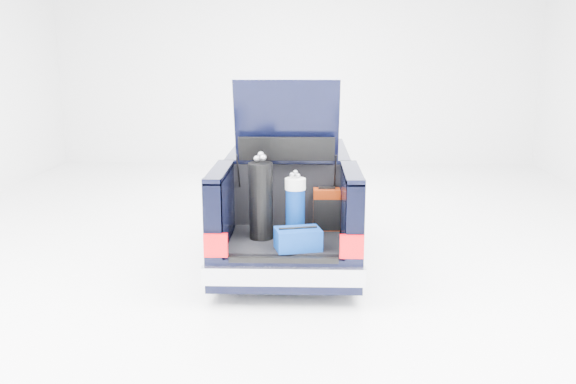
{
  "coord_description": "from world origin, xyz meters",
  "views": [
    {
      "loc": [
        0.23,
        -8.47,
        2.75
      ],
      "look_at": [
        0.0,
        -0.5,
        0.94
      ],
      "focal_mm": 38.0,
      "sensor_mm": 36.0,
      "label": 1
    }
  ],
  "objects_px": {
    "red_suitcase": "(327,209)",
    "blue_duffel": "(298,239)",
    "car": "(289,201)",
    "black_golf_bag": "(261,200)",
    "blue_golf_bag": "(295,208)"
  },
  "relations": [
    {
      "from": "car",
      "to": "red_suitcase",
      "type": "distance_m",
      "value": 1.31
    },
    {
      "from": "red_suitcase",
      "to": "blue_duffel",
      "type": "distance_m",
      "value": 0.89
    },
    {
      "from": "black_golf_bag",
      "to": "car",
      "type": "bearing_deg",
      "value": 94.19
    },
    {
      "from": "red_suitcase",
      "to": "black_golf_bag",
      "type": "relative_size",
      "value": 0.53
    },
    {
      "from": "black_golf_bag",
      "to": "blue_duffel",
      "type": "distance_m",
      "value": 0.69
    },
    {
      "from": "red_suitcase",
      "to": "car",
      "type": "bearing_deg",
      "value": 111.6
    },
    {
      "from": "car",
      "to": "red_suitcase",
      "type": "relative_size",
      "value": 8.53
    },
    {
      "from": "black_golf_bag",
      "to": "blue_duffel",
      "type": "bearing_deg",
      "value": -27.81
    },
    {
      "from": "blue_golf_bag",
      "to": "blue_duffel",
      "type": "xyz_separation_m",
      "value": [
        0.04,
        -0.44,
        -0.25
      ]
    },
    {
      "from": "red_suitcase",
      "to": "black_golf_bag",
      "type": "bearing_deg",
      "value": -153.65
    },
    {
      "from": "car",
      "to": "black_golf_bag",
      "type": "distance_m",
      "value": 1.68
    },
    {
      "from": "car",
      "to": "black_golf_bag",
      "type": "relative_size",
      "value": 4.53
    },
    {
      "from": "black_golf_bag",
      "to": "blue_golf_bag",
      "type": "xyz_separation_m",
      "value": [
        0.4,
        0.03,
        -0.09
      ]
    },
    {
      "from": "blue_duffel",
      "to": "black_golf_bag",
      "type": "bearing_deg",
      "value": 124.23
    },
    {
      "from": "car",
      "to": "blue_golf_bag",
      "type": "relative_size",
      "value": 5.65
    }
  ]
}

